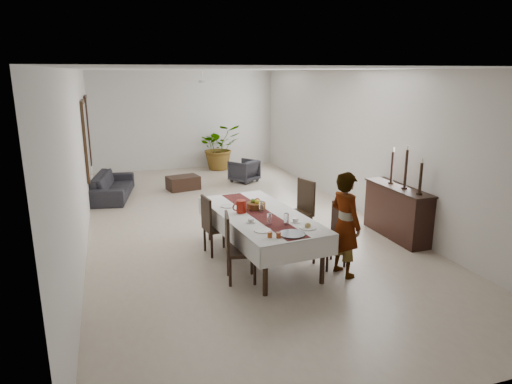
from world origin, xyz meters
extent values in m
cube|color=#C2B29A|center=(0.00, 0.00, 0.00)|extent=(6.00, 12.00, 0.00)
cube|color=silver|center=(0.00, 0.00, 3.20)|extent=(6.00, 12.00, 0.02)
cube|color=silver|center=(0.00, 6.00, 1.60)|extent=(6.00, 0.02, 3.20)
cube|color=silver|center=(0.00, -6.00, 1.60)|extent=(6.00, 0.02, 3.20)
cube|color=silver|center=(-3.00, 0.00, 1.60)|extent=(0.02, 12.00, 3.20)
cube|color=silver|center=(3.00, 0.00, 1.60)|extent=(0.02, 12.00, 3.20)
cube|color=black|center=(-0.13, -2.13, 0.79)|extent=(1.36, 2.72, 0.05)
cylinder|color=black|center=(-0.48, -3.42, 0.38)|extent=(0.08, 0.08, 0.76)
cylinder|color=black|center=(0.48, -3.32, 0.38)|extent=(0.08, 0.08, 0.76)
cylinder|color=black|center=(-0.73, -0.94, 0.38)|extent=(0.08, 0.08, 0.76)
cylinder|color=black|center=(0.22, -0.84, 0.38)|extent=(0.08, 0.08, 0.76)
cube|color=silver|center=(-0.13, -2.13, 0.83)|extent=(1.57, 2.94, 0.01)
cube|color=silver|center=(-0.76, -2.19, 0.67)|extent=(0.30, 2.81, 0.33)
cube|color=silver|center=(0.51, -2.06, 0.67)|extent=(0.30, 2.81, 0.33)
cube|color=silver|center=(0.02, -3.52, 0.67)|extent=(1.28, 0.14, 0.33)
cube|color=silver|center=(-0.27, -0.73, 0.67)|extent=(1.28, 0.14, 0.33)
cube|color=maroon|center=(-0.13, -2.13, 0.83)|extent=(0.66, 2.76, 0.00)
cylinder|color=#99170B|center=(-0.42, -1.99, 0.94)|extent=(0.18, 0.18, 0.22)
torus|color=maroon|center=(-0.51, -2.00, 0.94)|extent=(0.13, 0.04, 0.13)
cylinder|color=white|center=(0.08, -2.82, 0.92)|extent=(0.08, 0.08, 0.19)
cylinder|color=white|center=(-0.17, -2.74, 0.92)|extent=(0.08, 0.08, 0.19)
cylinder|color=white|center=(-0.08, -2.07, 0.92)|extent=(0.08, 0.08, 0.19)
cylinder|color=white|center=(0.27, -2.74, 0.86)|extent=(0.10, 0.10, 0.07)
cylinder|color=white|center=(0.27, -2.74, 0.84)|extent=(0.16, 0.16, 0.01)
cylinder|color=silver|center=(-0.41, -2.54, 0.86)|extent=(0.10, 0.10, 0.07)
cylinder|color=silver|center=(-0.41, -2.54, 0.84)|extent=(0.16, 0.16, 0.01)
cylinder|color=white|center=(0.33, -3.07, 0.84)|extent=(0.26, 0.26, 0.02)
sphere|color=tan|center=(0.33, -3.07, 0.87)|extent=(0.10, 0.10, 0.10)
cylinder|color=white|center=(-0.37, -2.98, 0.84)|extent=(0.26, 0.26, 0.02)
cylinder|color=silver|center=(-0.54, -1.56, 0.84)|extent=(0.26, 0.26, 0.02)
cylinder|color=#414246|center=(-0.01, -3.27, 0.84)|extent=(0.39, 0.39, 0.02)
cylinder|color=#903915|center=(-0.24, -3.33, 0.87)|extent=(0.07, 0.07, 0.08)
cylinder|color=#984516|center=(-0.36, -3.27, 0.87)|extent=(0.07, 0.07, 0.08)
cylinder|color=brown|center=(-0.10, -1.85, 0.89)|extent=(0.33, 0.33, 0.11)
sphere|color=maroon|center=(-0.07, -1.82, 0.97)|extent=(0.10, 0.10, 0.10)
sphere|color=#557C25|center=(-0.15, -1.82, 0.97)|extent=(0.09, 0.09, 0.09)
sphere|color=yellow|center=(-0.09, -1.90, 0.97)|extent=(0.09, 0.09, 0.09)
cube|color=black|center=(0.90, -2.74, 0.46)|extent=(0.52, 0.52, 0.05)
cylinder|color=black|center=(1.11, -2.89, 0.22)|extent=(0.05, 0.05, 0.44)
cylinder|color=black|center=(1.04, -2.53, 0.22)|extent=(0.05, 0.05, 0.44)
cylinder|color=black|center=(0.75, -2.95, 0.22)|extent=(0.05, 0.05, 0.44)
cylinder|color=black|center=(0.69, -2.59, 0.22)|extent=(0.05, 0.05, 0.44)
cube|color=black|center=(1.10, -2.70, 0.77)|extent=(0.12, 0.44, 0.57)
cube|color=black|center=(0.85, -1.45, 0.51)|extent=(0.60, 0.60, 0.06)
cylinder|color=black|center=(1.09, -1.59, 0.24)|extent=(0.06, 0.06, 0.49)
cylinder|color=black|center=(0.99, -1.20, 0.24)|extent=(0.06, 0.06, 0.49)
cylinder|color=black|center=(0.70, -1.70, 0.24)|extent=(0.06, 0.06, 0.49)
cylinder|color=black|center=(0.60, -1.31, 0.24)|extent=(0.06, 0.06, 0.49)
cube|color=black|center=(1.06, -1.39, 0.85)|extent=(0.17, 0.49, 0.63)
cube|color=black|center=(-0.66, -2.83, 0.48)|extent=(0.54, 0.54, 0.05)
cylinder|color=black|center=(-0.81, -2.61, 0.23)|extent=(0.05, 0.05, 0.45)
cylinder|color=black|center=(-0.88, -2.98, 0.23)|extent=(0.05, 0.05, 0.45)
cylinder|color=black|center=(-0.45, -2.68, 0.23)|extent=(0.05, 0.05, 0.45)
cylinder|color=black|center=(-0.51, -3.04, 0.23)|extent=(0.05, 0.05, 0.45)
cube|color=black|center=(-0.87, -2.79, 0.79)|extent=(0.13, 0.46, 0.58)
cube|color=black|center=(-0.75, -1.62, 0.47)|extent=(0.50, 0.50, 0.05)
cylinder|color=black|center=(-0.95, -1.47, 0.22)|extent=(0.05, 0.05, 0.44)
cylinder|color=black|center=(-0.90, -1.83, 0.22)|extent=(0.05, 0.05, 0.44)
cylinder|color=black|center=(-0.59, -1.42, 0.22)|extent=(0.05, 0.05, 0.44)
cylinder|color=black|center=(-0.54, -1.78, 0.22)|extent=(0.05, 0.05, 0.44)
cube|color=black|center=(-0.95, -1.65, 0.77)|extent=(0.10, 0.45, 0.57)
imported|color=gray|center=(0.95, -3.12, 0.84)|extent=(0.53, 0.69, 1.68)
cube|color=black|center=(2.78, -1.90, 0.49)|extent=(0.44, 1.64, 0.98)
cube|color=black|center=(2.78, -1.90, 1.00)|extent=(0.48, 1.70, 0.03)
cylinder|color=black|center=(2.78, -2.50, 1.03)|extent=(0.11, 0.11, 0.03)
cylinder|color=black|center=(2.78, -2.50, 1.32)|extent=(0.05, 0.05, 0.55)
cylinder|color=white|center=(2.78, -2.50, 1.64)|extent=(0.04, 0.04, 0.09)
cylinder|color=black|center=(2.78, -2.06, 1.03)|extent=(0.11, 0.11, 0.03)
cylinder|color=black|center=(2.78, -2.06, 1.40)|extent=(0.05, 0.05, 0.71)
cylinder|color=silver|center=(2.78, -2.06, 1.80)|extent=(0.04, 0.04, 0.09)
cylinder|color=black|center=(2.78, -1.63, 1.03)|extent=(0.11, 0.11, 0.03)
cylinder|color=black|center=(2.78, -1.63, 1.35)|extent=(0.05, 0.05, 0.60)
cylinder|color=silver|center=(2.78, -1.63, 1.69)|extent=(0.04, 0.04, 0.09)
imported|color=#262429|center=(-2.44, 2.87, 0.31)|extent=(1.19, 2.22, 0.62)
imported|color=#2C2A30|center=(1.27, 3.46, 0.33)|extent=(0.99, 0.99, 0.65)
cube|color=black|center=(-0.59, 3.11, 0.19)|extent=(0.93, 0.72, 0.37)
imported|color=#345522|center=(1.03, 5.45, 0.75)|extent=(1.41, 1.24, 1.50)
cube|color=black|center=(-2.96, 2.20, 1.60)|extent=(0.06, 1.05, 1.85)
cube|color=silver|center=(-2.92, 2.20, 1.60)|extent=(0.01, 0.90, 1.70)
cube|color=black|center=(-2.96, 4.30, 1.60)|extent=(0.06, 1.05, 1.85)
cube|color=silver|center=(-2.92, 4.30, 1.60)|extent=(0.01, 0.90, 1.70)
cylinder|color=white|center=(0.00, 3.00, 3.10)|extent=(0.04, 0.04, 0.20)
cylinder|color=beige|center=(0.00, 3.00, 2.90)|extent=(0.16, 0.16, 0.08)
cube|color=white|center=(0.00, 3.35, 2.90)|extent=(0.10, 0.55, 0.01)
cube|color=white|center=(0.00, 2.65, 2.90)|extent=(0.10, 0.55, 0.01)
cube|color=white|center=(0.35, 3.00, 2.90)|extent=(0.55, 0.10, 0.01)
cube|color=silver|center=(-0.35, 3.00, 2.90)|extent=(0.55, 0.10, 0.01)
camera|label=1|loc=(-2.49, -9.11, 3.16)|focal=32.00mm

